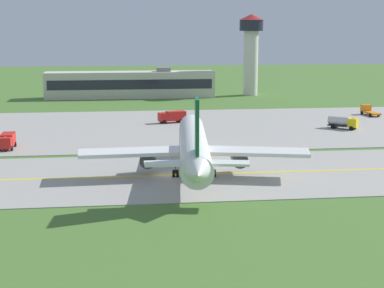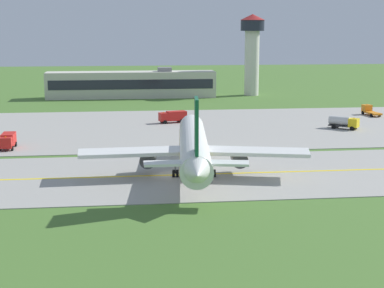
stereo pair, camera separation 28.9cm
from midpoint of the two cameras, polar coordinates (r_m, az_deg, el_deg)
ground_plane at (r=87.03m, az=-2.26°, el=-2.98°), size 500.00×500.00×0.00m
taxiway_strip at (r=87.02m, az=-2.26°, el=-2.95°), size 240.00×28.00×0.10m
apron_pad at (r=129.01m, az=0.69°, el=1.61°), size 140.00×52.00×0.10m
taxiway_centreline at (r=87.00m, az=-2.26°, el=-2.91°), size 220.00×0.60×0.01m
airplane_lead at (r=86.74m, az=0.26°, el=-0.22°), size 32.36×39.66×12.70m
service_truck_baggage at (r=110.36m, az=-16.70°, el=0.34°), size 2.43×6.04×2.60m
service_truck_fuel at (r=134.16m, az=-1.73°, el=2.60°), size 6.33×3.57×2.60m
service_truck_catering at (r=129.88m, az=14.01°, el=2.01°), size 5.94×5.38×2.65m
service_truck_pushback at (r=151.90m, az=16.23°, el=3.01°), size 2.89×6.59×2.59m
terminal_building at (r=183.59m, az=-5.61°, el=5.53°), size 49.80×8.22×8.92m
control_tower at (r=189.47m, az=5.66°, el=9.03°), size 7.60×7.60×24.54m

